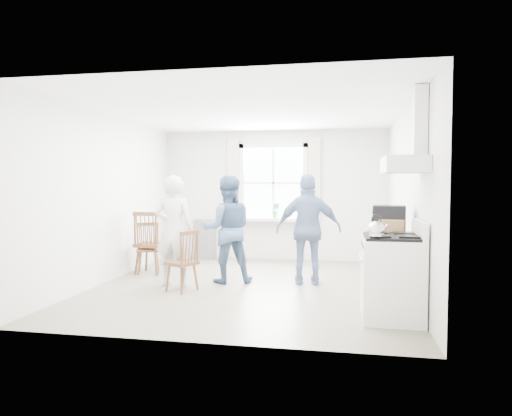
{
  "coord_description": "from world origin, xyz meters",
  "views": [
    {
      "loc": [
        1.32,
        -6.63,
        1.53
      ],
      "look_at": [
        0.06,
        0.2,
        1.16
      ],
      "focal_mm": 32.0,
      "sensor_mm": 36.0,
      "label": 1
    }
  ],
  "objects_px": {
    "stereo_stack": "(389,219)",
    "windsor_chair_c": "(186,254)",
    "gas_stove": "(392,277)",
    "windsor_chair_a": "(148,242)",
    "person_right": "(309,229)",
    "person_left": "(174,231)",
    "person_mid": "(227,229)",
    "low_cabinet": "(392,268)",
    "windsor_chair_b": "(147,236)"
  },
  "relations": [
    {
      "from": "stereo_stack",
      "to": "windsor_chair_c",
      "type": "xyz_separation_m",
      "value": [
        -2.74,
        0.13,
        -0.54
      ]
    },
    {
      "from": "gas_stove",
      "to": "stereo_stack",
      "type": "bearing_deg",
      "value": 87.48
    },
    {
      "from": "windsor_chair_a",
      "to": "person_right",
      "type": "distance_m",
      "value": 2.75
    },
    {
      "from": "windsor_chair_a",
      "to": "person_left",
      "type": "distance_m",
      "value": 1.12
    },
    {
      "from": "person_left",
      "to": "person_mid",
      "type": "relative_size",
      "value": 1.0
    },
    {
      "from": "gas_stove",
      "to": "person_mid",
      "type": "bearing_deg",
      "value": 145.95
    },
    {
      "from": "gas_stove",
      "to": "low_cabinet",
      "type": "height_order",
      "value": "gas_stove"
    },
    {
      "from": "low_cabinet",
      "to": "windsor_chair_c",
      "type": "relative_size",
      "value": 1.02
    },
    {
      "from": "stereo_stack",
      "to": "person_left",
      "type": "xyz_separation_m",
      "value": [
        -3.04,
        0.45,
        -0.25
      ]
    },
    {
      "from": "stereo_stack",
      "to": "person_right",
      "type": "bearing_deg",
      "value": 138.89
    },
    {
      "from": "gas_stove",
      "to": "windsor_chair_c",
      "type": "bearing_deg",
      "value": 163.1
    },
    {
      "from": "gas_stove",
      "to": "stereo_stack",
      "type": "xyz_separation_m",
      "value": [
        0.03,
        0.7,
        0.59
      ]
    },
    {
      "from": "person_left",
      "to": "windsor_chair_a",
      "type": "bearing_deg",
      "value": -43.65
    },
    {
      "from": "gas_stove",
      "to": "person_right",
      "type": "height_order",
      "value": "person_right"
    },
    {
      "from": "windsor_chair_a",
      "to": "low_cabinet",
      "type": "bearing_deg",
      "value": -17.6
    },
    {
      "from": "person_right",
      "to": "windsor_chair_a",
      "type": "bearing_deg",
      "value": -11.53
    },
    {
      "from": "stereo_stack",
      "to": "windsor_chair_b",
      "type": "xyz_separation_m",
      "value": [
        -3.8,
        1.2,
        -0.42
      ]
    },
    {
      "from": "gas_stove",
      "to": "person_left",
      "type": "bearing_deg",
      "value": 159.13
    },
    {
      "from": "low_cabinet",
      "to": "person_right",
      "type": "distance_m",
      "value": 1.52
    },
    {
      "from": "person_left",
      "to": "person_mid",
      "type": "xyz_separation_m",
      "value": [
        0.71,
        0.41,
        -0.0
      ]
    },
    {
      "from": "gas_stove",
      "to": "windsor_chair_c",
      "type": "distance_m",
      "value": 2.84
    },
    {
      "from": "windsor_chair_a",
      "to": "windsor_chair_b",
      "type": "distance_m",
      "value": 0.11
    },
    {
      "from": "person_left",
      "to": "windsor_chair_b",
      "type": "bearing_deg",
      "value": -42.9
    },
    {
      "from": "stereo_stack",
      "to": "person_mid",
      "type": "relative_size",
      "value": 0.26
    },
    {
      "from": "person_left",
      "to": "person_right",
      "type": "relative_size",
      "value": 0.99
    },
    {
      "from": "windsor_chair_a",
      "to": "stereo_stack",
      "type": "bearing_deg",
      "value": -17.8
    },
    {
      "from": "low_cabinet",
      "to": "person_left",
      "type": "relative_size",
      "value": 0.54
    },
    {
      "from": "person_mid",
      "to": "person_right",
      "type": "bearing_deg",
      "value": 167.12
    },
    {
      "from": "windsor_chair_c",
      "to": "windsor_chair_b",
      "type": "bearing_deg",
      "value": 134.66
    },
    {
      "from": "low_cabinet",
      "to": "stereo_stack",
      "type": "bearing_deg",
      "value": -176.75
    },
    {
      "from": "windsor_chair_c",
      "to": "person_mid",
      "type": "height_order",
      "value": "person_mid"
    },
    {
      "from": "gas_stove",
      "to": "person_left",
      "type": "xyz_separation_m",
      "value": [
        -3.01,
        1.15,
        0.34
      ]
    },
    {
      "from": "stereo_stack",
      "to": "windsor_chair_a",
      "type": "distance_m",
      "value": 4.03
    },
    {
      "from": "windsor_chair_b",
      "to": "person_right",
      "type": "distance_m",
      "value": 2.74
    },
    {
      "from": "gas_stove",
      "to": "windsor_chair_a",
      "type": "xyz_separation_m",
      "value": [
        -3.78,
        1.92,
        0.06
      ]
    },
    {
      "from": "gas_stove",
      "to": "stereo_stack",
      "type": "distance_m",
      "value": 0.92
    },
    {
      "from": "low_cabinet",
      "to": "person_mid",
      "type": "xyz_separation_m",
      "value": [
        -2.37,
        0.86,
        0.38
      ]
    },
    {
      "from": "stereo_stack",
      "to": "windsor_chair_b",
      "type": "relative_size",
      "value": 0.4
    },
    {
      "from": "gas_stove",
      "to": "person_right",
      "type": "relative_size",
      "value": 0.67
    },
    {
      "from": "low_cabinet",
      "to": "stereo_stack",
      "type": "height_order",
      "value": "stereo_stack"
    },
    {
      "from": "windsor_chair_a",
      "to": "person_right",
      "type": "bearing_deg",
      "value": -5.83
    },
    {
      "from": "windsor_chair_c",
      "to": "person_mid",
      "type": "distance_m",
      "value": 0.89
    },
    {
      "from": "windsor_chair_b",
      "to": "windsor_chair_c",
      "type": "bearing_deg",
      "value": -45.34
    },
    {
      "from": "windsor_chair_b",
      "to": "stereo_stack",
      "type": "bearing_deg",
      "value": -17.49
    },
    {
      "from": "stereo_stack",
      "to": "windsor_chair_a",
      "type": "bearing_deg",
      "value": 162.2
    },
    {
      "from": "windsor_chair_a",
      "to": "person_mid",
      "type": "relative_size",
      "value": 0.54
    },
    {
      "from": "stereo_stack",
      "to": "person_left",
      "type": "height_order",
      "value": "person_left"
    },
    {
      "from": "stereo_stack",
      "to": "windsor_chair_a",
      "type": "height_order",
      "value": "stereo_stack"
    },
    {
      "from": "windsor_chair_a",
      "to": "windsor_chair_c",
      "type": "height_order",
      "value": "windsor_chair_a"
    },
    {
      "from": "stereo_stack",
      "to": "low_cabinet",
      "type": "bearing_deg",
      "value": 3.25
    }
  ]
}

